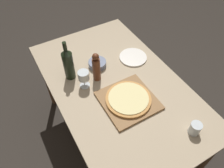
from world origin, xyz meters
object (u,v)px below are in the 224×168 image
object	(u,v)px
wine_bottle	(68,64)
small_bowl	(97,64)
pizza	(128,99)
pepper_mill	(96,68)
wine_glass	(84,76)

from	to	relation	value
wine_bottle	small_bowl	world-z (taller)	wine_bottle
pizza	small_bowl	distance (m)	0.43
pepper_mill	wine_glass	world-z (taller)	pepper_mill
pepper_mill	wine_glass	bearing A→B (deg)	-171.23
wine_glass	pizza	bearing A→B (deg)	-54.50
wine_glass	small_bowl	size ratio (longest dim) A/B	0.99
wine_bottle	small_bowl	xyz separation A→B (m)	(0.24, 0.00, -0.12)
wine_glass	wine_bottle	bearing A→B (deg)	111.94
wine_bottle	wine_glass	bearing A→B (deg)	-68.06
wine_bottle	pepper_mill	distance (m)	0.21
wine_bottle	wine_glass	xyz separation A→B (m)	(0.06, -0.14, -0.04)
pepper_mill	wine_glass	xyz separation A→B (m)	(-0.11, -0.02, -0.02)
pizza	pepper_mill	world-z (taller)	pepper_mill
pizza	wine_glass	xyz separation A→B (m)	(-0.20, 0.29, 0.07)
wine_bottle	pepper_mill	xyz separation A→B (m)	(0.17, -0.12, -0.02)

